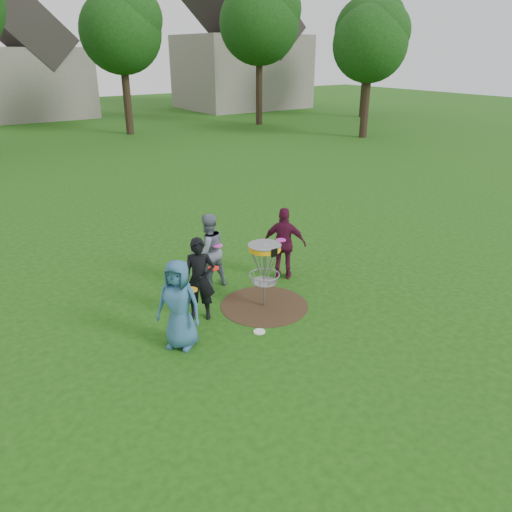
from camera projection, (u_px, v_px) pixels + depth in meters
ground at (264, 306)px, 10.23m from camera, size 100.00×100.00×0.00m
dirt_patch at (264, 305)px, 10.22m from camera, size 1.80×1.80×0.01m
player_blue at (179, 305)px, 8.55m from camera, size 0.91×0.94×1.63m
player_black at (200, 279)px, 9.47m from camera, size 0.72×0.65×1.64m
player_grey at (208, 251)px, 10.77m from camera, size 0.82×0.65×1.67m
player_maroon at (284, 244)px, 11.17m from camera, size 0.99×0.97×1.66m
disc_on_grass at (259, 332)px, 9.27m from camera, size 0.22×0.22×0.02m
disc_golf_basket at (265, 260)px, 9.83m from camera, size 0.66×0.67×1.38m
held_discs at (228, 259)px, 9.89m from camera, size 2.94×1.74×0.04m
tree_row at (25, 19)px, 23.86m from camera, size 51.20×17.42×9.90m
house_row at (58, 60)px, 36.37m from camera, size 44.50×10.65×11.62m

